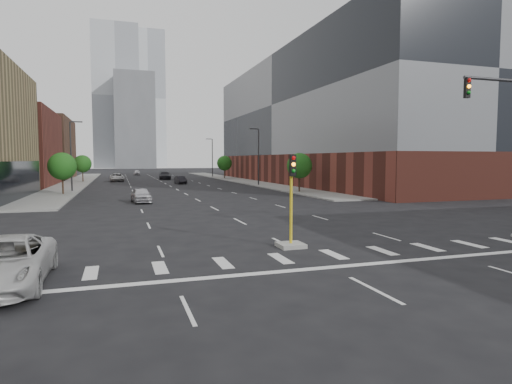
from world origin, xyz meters
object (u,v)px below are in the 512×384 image
median_traffic_signal (291,227)px  car_mid_right (180,180)px  car_near_left (141,195)px  car_far_left (117,177)px  car_distant (137,173)px  car_deep_right (165,176)px  parked_minivan (3,263)px

median_traffic_signal → car_mid_right: size_ratio=1.07×
car_mid_right → car_near_left: bearing=-109.9°
car_near_left → car_far_left: car_far_left is taller
car_distant → median_traffic_signal: bearing=-84.1°
car_near_left → car_far_left: size_ratio=0.77×
car_far_left → car_distant: bearing=79.8°
median_traffic_signal → car_near_left: (-5.69, 24.17, -0.25)m
median_traffic_signal → car_deep_right: bearing=88.8°
car_far_left → parked_minivan: bearing=-94.3°
median_traffic_signal → parked_minivan: (-11.40, -2.97, -0.16)m
car_mid_right → parked_minivan: parked_minivan is taller
car_far_left → median_traffic_signal: bearing=-84.7°
car_near_left → car_far_left: bearing=88.3°
car_far_left → parked_minivan: 70.14m
car_far_left → car_mid_right: bearing=-50.7°
car_near_left → car_distant: car_near_left is taller
car_deep_right → median_traffic_signal: bearing=-86.6°
car_near_left → car_far_left: (-2.34, 42.92, 0.04)m
car_deep_right → car_distant: bearing=103.8°
car_mid_right → car_far_left: 15.89m
median_traffic_signal → parked_minivan: 11.78m
median_traffic_signal → car_deep_right: median_traffic_signal is taller
car_distant → car_far_left: bearing=-94.5°
parked_minivan → car_far_left: bearing=86.9°
median_traffic_signal → car_far_left: 67.57m
car_mid_right → median_traffic_signal: bearing=-97.8°
car_far_left → car_deep_right: bearing=26.8°
median_traffic_signal → car_far_left: median_traffic_signal is taller
median_traffic_signal → parked_minivan: bearing=-165.4°
car_near_left → parked_minivan: size_ratio=0.73×
car_deep_right → parked_minivan: car_deep_right is taller
car_mid_right → parked_minivan: bearing=-108.7°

